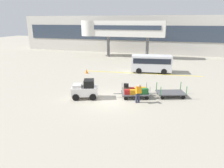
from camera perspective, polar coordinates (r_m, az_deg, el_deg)
The scene contains 10 objects.
ground_plane at distance 16.65m, azimuth -0.87°, elevation -4.43°, with size 120.00×120.00×0.00m, color #A8A08E.
apron_lead_line at distance 25.16m, azimuth 8.23°, elevation 2.93°, with size 14.14×0.20×0.01m, color yellow.
terminal_building at distance 41.08m, azimuth 10.32°, elevation 13.38°, with size 53.37×2.51×7.10m.
jet_bridge at distance 35.98m, azimuth 1.74°, elevation 15.13°, with size 14.53×3.00×6.17m.
baggage_tug at distance 16.90m, azimuth -7.52°, elevation -1.54°, with size 2.35×1.79×1.58m.
baggage_cart_lead at distance 17.12m, azimuth 6.45°, elevation -2.08°, with size 3.07×2.08×1.11m.
baggage_cart_middle at distance 17.90m, azimuth 16.04°, elevation -2.38°, with size 3.07×2.08×1.10m.
baggage_handler at distance 15.88m, azimuth 7.33°, elevation -2.35°, with size 0.56×0.57×1.56m.
shuttle_van at distance 25.73m, azimuth 10.93°, elevation 5.93°, with size 5.03×2.60×2.10m.
safety_cone_near at distance 25.14m, azimuth -7.13°, elevation 3.61°, with size 0.36×0.36×0.55m, color orange.
Camera 1 is at (4.66, -14.76, 6.16)m, focal length 32.75 mm.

